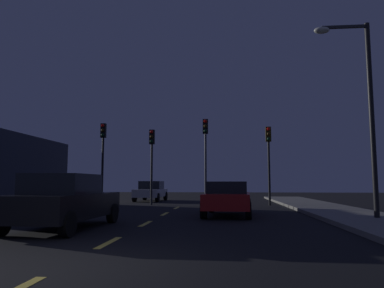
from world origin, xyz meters
The scene contains 14 objects.
ground_plane centered at (0.00, 7.00, 0.00)m, with size 80.00×80.00×0.00m, color black.
sidewalk_curb_right centered at (7.50, 7.00, 0.07)m, with size 3.00×40.00×0.15m, color gray.
lane_stripe_second centered at (0.00, 2.60, 0.00)m, with size 0.16×1.60×0.01m, color #EACC4C.
lane_stripe_third centered at (0.00, 6.40, 0.00)m, with size 0.16×1.60×0.01m, color #EACC4C.
lane_stripe_fourth centered at (0.00, 10.20, 0.00)m, with size 0.16×1.60×0.01m, color #EACC4C.
lane_stripe_fifth centered at (0.00, 14.00, 0.00)m, with size 0.16×1.60×0.01m, color #EACC4C.
traffic_signal_far_left centered at (-5.01, 16.47, 3.54)m, with size 0.32×0.38×5.07m.
traffic_signal_center_left centered at (-1.89, 16.47, 3.25)m, with size 0.32×0.38×4.62m.
traffic_signal_center_right centered at (1.44, 16.47, 3.65)m, with size 0.32×0.38×5.23m.
traffic_signal_far_right centered at (5.24, 16.47, 3.31)m, with size 0.32×0.38×4.71m.
car_stopped_ahead centered at (2.71, 9.58, 0.72)m, with size 2.09×4.18×1.39m.
car_adjacent_lane centered at (-2.09, 4.85, 0.80)m, with size 2.07×4.48×1.59m.
car_oncoming_far centered at (-2.89, 21.21, 0.74)m, with size 1.97×4.05×1.46m.
street_lamp_right centered at (7.49, 7.65, 4.29)m, with size 1.97×0.36×7.11m.
Camera 1 is at (2.61, -5.49, 1.33)m, focal length 33.89 mm.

